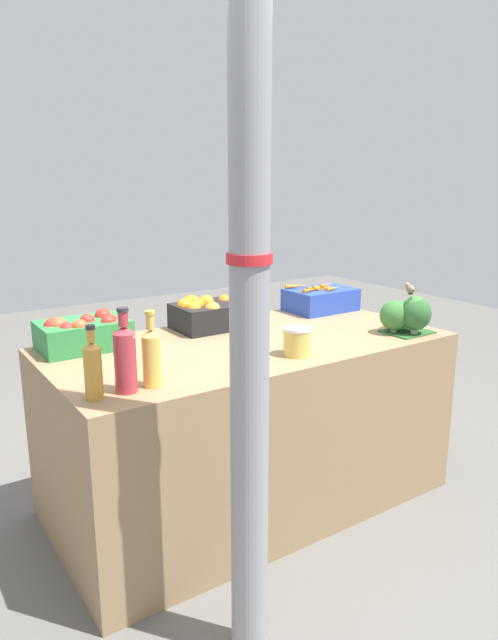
{
  "coord_description": "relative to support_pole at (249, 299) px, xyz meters",
  "views": [
    {
      "loc": [
        -1.42,
        -2.11,
        1.53
      ],
      "look_at": [
        0.0,
        0.0,
        0.91
      ],
      "focal_mm": 32.0,
      "sensor_mm": 36.0,
      "label": 1
    }
  ],
  "objects": [
    {
      "name": "ground_plane",
      "position": [
        0.52,
        0.78,
        -1.2
      ],
      "size": [
        10.0,
        10.0,
        0.0
      ],
      "primitive_type": "plane",
      "color": "#605E59"
    },
    {
      "name": "pickle_jar",
      "position": [
        0.56,
        0.48,
        -0.33
      ],
      "size": [
        0.12,
        0.12,
        0.12
      ],
      "color": "#DBBC56",
      "rests_on": "market_table"
    },
    {
      "name": "juice_bottle_ruby",
      "position": [
        -0.2,
        0.47,
        -0.26
      ],
      "size": [
        0.08,
        0.08,
        0.3
      ],
      "color": "#B2333D",
      "rests_on": "market_table"
    },
    {
      "name": "carrot_crate",
      "position": [
        1.22,
        1.08,
        -0.32
      ],
      "size": [
        0.38,
        0.26,
        0.16
      ],
      "color": "#2847B7",
      "rests_on": "market_table"
    },
    {
      "name": "juice_bottle_golden",
      "position": [
        -0.1,
        0.47,
        -0.27
      ],
      "size": [
        0.07,
        0.07,
        0.28
      ],
      "color": "gold",
      "rests_on": "market_table"
    },
    {
      "name": "market_table",
      "position": [
        0.52,
        0.78,
        -0.79
      ],
      "size": [
        1.84,
        0.92,
        0.81
      ],
      "primitive_type": "cube",
      "color": "#937551",
      "rests_on": "ground_plane"
    },
    {
      "name": "support_pole",
      "position": [
        0.0,
        0.0,
        0.0
      ],
      "size": [
        0.13,
        0.13,
        2.4
      ],
      "color": "gray",
      "rests_on": "ground_plane"
    },
    {
      "name": "sparrow_bird",
      "position": [
        1.25,
        0.47,
        -0.17
      ],
      "size": [
        0.08,
        0.12,
        0.05
      ],
      "rotation": [
        0.0,
        0.0,
        1.05
      ],
      "color": "#4C3D2D",
      "rests_on": "broccoli_pile"
    },
    {
      "name": "broccoli_pile",
      "position": [
        1.23,
        0.46,
        -0.29
      ],
      "size": [
        0.25,
        0.23,
        0.19
      ],
      "color": "#2D602D",
      "rests_on": "market_table"
    },
    {
      "name": "juice_bottle_amber",
      "position": [
        -0.32,
        0.47,
        -0.28
      ],
      "size": [
        0.06,
        0.06,
        0.26
      ],
      "color": "gold",
      "rests_on": "market_table"
    },
    {
      "name": "orange_crate",
      "position": [
        0.49,
        1.09,
        -0.31
      ],
      "size": [
        0.38,
        0.26,
        0.17
      ],
      "color": "black",
      "rests_on": "market_table"
    },
    {
      "name": "apple_crate",
      "position": [
        -0.15,
        1.08,
        -0.32
      ],
      "size": [
        0.38,
        0.26,
        0.16
      ],
      "color": "#2D8442",
      "rests_on": "market_table"
    }
  ]
}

